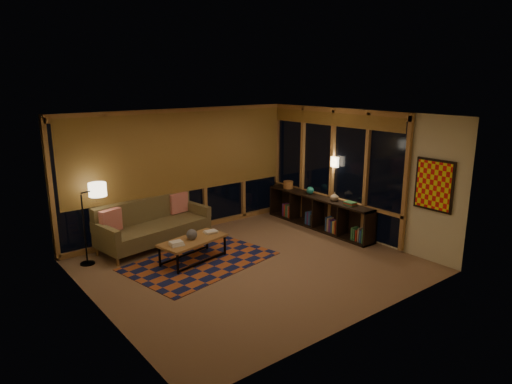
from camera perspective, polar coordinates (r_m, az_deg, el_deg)
floor at (r=8.41m, az=-0.58°, el=-9.13°), size 5.50×5.00×0.01m
ceiling at (r=7.76m, az=-0.63°, el=9.52°), size 5.50×5.00×0.01m
walls at (r=7.98m, az=-0.60°, el=-0.19°), size 5.51×5.01×2.70m
window_wall_back at (r=9.97m, az=-9.14°, el=2.53°), size 5.30×0.16×2.60m
window_wall_right at (r=10.19m, az=9.37°, el=2.77°), size 0.16×3.70×2.60m
wall_art at (r=8.76m, az=21.35°, el=0.80°), size 0.06×0.74×0.94m
wall_sconce at (r=10.01m, az=9.81°, el=3.71°), size 0.12×0.18×0.22m
sofa at (r=9.41m, az=-12.61°, el=-3.94°), size 2.36×1.25×0.92m
pillow_left at (r=9.07m, az=-17.69°, el=-3.55°), size 0.45×0.26×0.43m
pillow_right at (r=10.00m, az=-9.68°, el=-1.45°), size 0.44×0.20×0.43m
area_rug at (r=8.64m, az=-7.00°, el=-8.57°), size 2.87×2.18×0.01m
coffee_table at (r=8.60m, az=-7.85°, el=-7.21°), size 1.37×0.84×0.43m
book_stack_a at (r=8.27m, az=-9.93°, el=-6.34°), size 0.26×0.22×0.07m
book_stack_b at (r=8.81m, az=-5.66°, el=-4.97°), size 0.26×0.22×0.05m
ceramic_pot at (r=8.49m, az=-8.03°, el=-5.25°), size 0.21×0.21×0.20m
floor_lamp at (r=8.78m, az=-20.70°, el=-3.96°), size 0.56×0.44×1.47m
bookshelf at (r=10.40m, az=7.78°, el=-2.52°), size 0.40×2.95×0.74m
basket at (r=10.96m, az=4.05°, el=0.91°), size 0.29×0.29×0.18m
teal_bowl at (r=10.46m, az=6.78°, el=0.20°), size 0.21×0.21×0.17m
vase at (r=9.97m, az=9.77°, el=-0.55°), size 0.22×0.22×0.19m
shelf_book_stack at (r=9.70m, az=11.69°, el=-1.41°), size 0.18×0.25×0.07m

